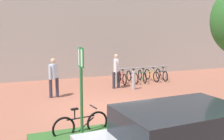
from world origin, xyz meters
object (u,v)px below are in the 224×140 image
(bike_at_sign, at_px, (81,125))
(person_shirt_white, at_px, (116,69))
(bollard_steel, at_px, (134,80))
(person_shirt_blue, at_px, (54,75))
(bike_rack_cluster, at_px, (142,76))
(parking_sign_post, at_px, (81,80))

(bike_at_sign, height_order, person_shirt_white, person_shirt_white)
(bike_at_sign, distance_m, bollard_steel, 6.28)
(bollard_steel, height_order, person_shirt_blue, person_shirt_blue)
(person_shirt_blue, bearing_deg, bike_rack_cluster, 18.31)
(person_shirt_blue, bearing_deg, bollard_steel, 2.33)
(parking_sign_post, bearing_deg, person_shirt_white, 59.57)
(parking_sign_post, distance_m, person_shirt_blue, 4.98)
(person_shirt_blue, height_order, person_shirt_white, same)
(person_shirt_blue, bearing_deg, parking_sign_post, -91.07)
(bike_rack_cluster, bearing_deg, parking_sign_post, -128.56)
(bike_at_sign, bearing_deg, parking_sign_post, -99.01)
(bike_at_sign, xyz_separation_m, bollard_steel, (3.98, 4.86, 0.10))
(bike_at_sign, distance_m, person_shirt_blue, 4.74)
(bike_at_sign, height_order, person_shirt_blue, person_shirt_blue)
(parking_sign_post, bearing_deg, bike_at_sign, 80.99)
(person_shirt_white, bearing_deg, bike_rack_cluster, 26.70)
(bike_at_sign, xyz_separation_m, person_shirt_white, (3.29, 5.43, 0.63))
(parking_sign_post, distance_m, bike_at_sign, 1.33)
(parking_sign_post, bearing_deg, bike_rack_cluster, 51.44)
(parking_sign_post, relative_size, bike_at_sign, 1.53)
(parking_sign_post, height_order, bollard_steel, parking_sign_post)
(bollard_steel, relative_size, person_shirt_white, 0.52)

